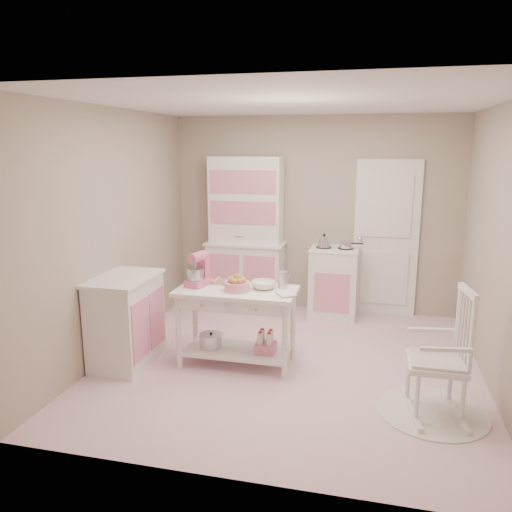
{
  "coord_description": "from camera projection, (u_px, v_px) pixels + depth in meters",
  "views": [
    {
      "loc": [
        0.79,
        -4.75,
        2.2
      ],
      "look_at": [
        -0.44,
        0.38,
        1.04
      ],
      "focal_mm": 35.0,
      "sensor_mm": 36.0,
      "label": 1
    }
  ],
  "objects": [
    {
      "name": "lace_rug",
      "position": [
        432.0,
        412.0,
        4.21
      ],
      "size": [
        0.92,
        0.92,
        0.01
      ],
      "primitive_type": "cylinder",
      "color": "white",
      "rests_on": "ground"
    },
    {
      "name": "room_shell",
      "position": [
        291.0,
        205.0,
        4.81
      ],
      "size": [
        3.84,
        3.84,
        2.62
      ],
      "color": "pink",
      "rests_on": "ground"
    },
    {
      "name": "mixing_bowl",
      "position": [
        264.0,
        285.0,
        5.0
      ],
      "size": [
        0.25,
        0.25,
        0.08
      ],
      "primitive_type": "imported",
      "color": "white",
      "rests_on": "work_table"
    },
    {
      "name": "metal_pitcher",
      "position": [
        283.0,
        280.0,
        5.03
      ],
      "size": [
        0.1,
        0.1,
        0.17
      ],
      "primitive_type": "cylinder",
      "color": "silver",
      "rests_on": "work_table"
    },
    {
      "name": "work_table",
      "position": [
        237.0,
        327.0,
        5.08
      ],
      "size": [
        1.2,
        0.6,
        0.8
      ],
      "primitive_type": "cube",
      "color": "white",
      "rests_on": "ground"
    },
    {
      "name": "stand_mixer",
      "position": [
        197.0,
        270.0,
        5.07
      ],
      "size": [
        0.27,
        0.33,
        0.34
      ],
      "primitive_type": "cube",
      "rotation": [
        0.0,
        0.0,
        -0.29
      ],
      "color": "#DC5C8E",
      "rests_on": "work_table"
    },
    {
      "name": "stove",
      "position": [
        334.0,
        282.0,
        6.52
      ],
      "size": [
        0.62,
        0.57,
        0.92
      ],
      "primitive_type": "cube",
      "color": "white",
      "rests_on": "ground"
    },
    {
      "name": "recipe_book",
      "position": [
        278.0,
        295.0,
        4.78
      ],
      "size": [
        0.24,
        0.26,
        0.02
      ],
      "primitive_type": "imported",
      "rotation": [
        0.0,
        0.0,
        0.55
      ],
      "color": "white",
      "rests_on": "work_table"
    },
    {
      "name": "base_cabinet",
      "position": [
        126.0,
        320.0,
        5.1
      ],
      "size": [
        0.54,
        0.84,
        0.92
      ],
      "primitive_type": "cube",
      "color": "white",
      "rests_on": "ground"
    },
    {
      "name": "bread_basket",
      "position": [
        237.0,
        286.0,
        4.93
      ],
      "size": [
        0.25,
        0.25,
        0.09
      ],
      "primitive_type": "cylinder",
      "color": "pink",
      "rests_on": "work_table"
    },
    {
      "name": "door",
      "position": [
        386.0,
        239.0,
        6.5
      ],
      "size": [
        0.82,
        0.05,
        2.04
      ],
      "primitive_type": "cube",
      "color": "white",
      "rests_on": "ground"
    },
    {
      "name": "hutch",
      "position": [
        246.0,
        234.0,
        6.72
      ],
      "size": [
        1.06,
        0.5,
        2.08
      ],
      "primitive_type": "cube",
      "color": "white",
      "rests_on": "ground"
    },
    {
      "name": "rocking_chair",
      "position": [
        437.0,
        352.0,
        4.09
      ],
      "size": [
        0.58,
        0.79,
        1.1
      ],
      "primitive_type": "cube",
      "rotation": [
        0.0,
        0.0,
        0.15
      ],
      "color": "white",
      "rests_on": "ground"
    },
    {
      "name": "cookie_tray",
      "position": [
        227.0,
        283.0,
        5.2
      ],
      "size": [
        0.34,
        0.24,
        0.02
      ],
      "primitive_type": "cube",
      "color": "silver",
      "rests_on": "work_table"
    }
  ]
}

